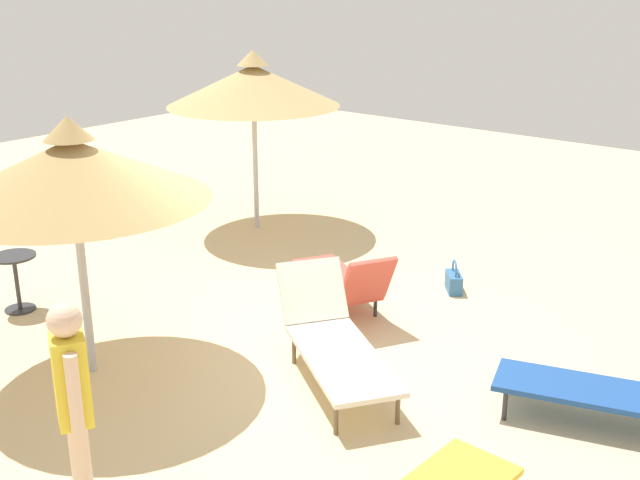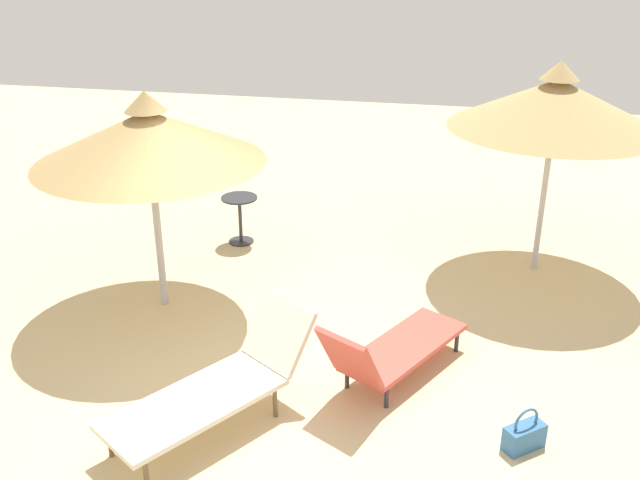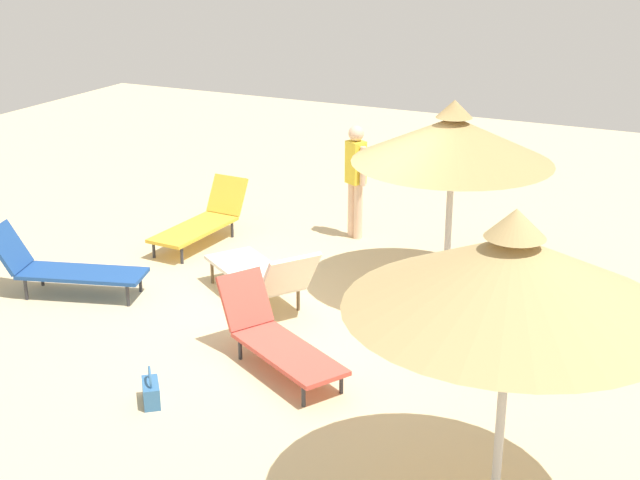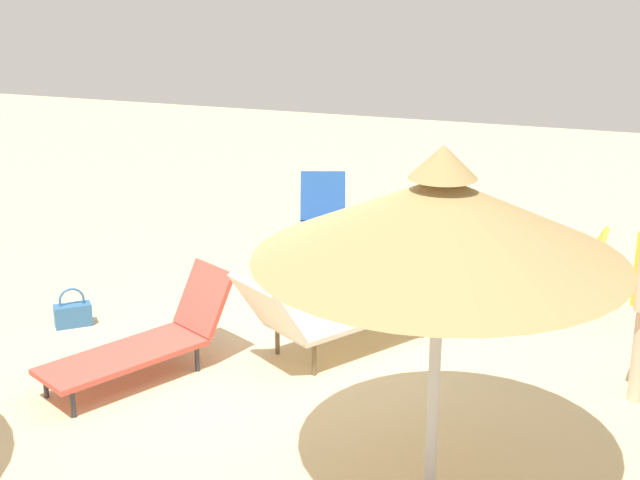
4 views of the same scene
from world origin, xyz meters
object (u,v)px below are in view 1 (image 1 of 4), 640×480
object	(u,v)px
parasol_umbrella_near_left	(72,170)
handbag	(454,281)
parasol_umbrella_far_left	(253,85)
lounge_chair_edge	(623,388)
lounge_chair_back	(344,280)
lounge_chair_front	(333,339)
side_table_round	(16,273)
person_standing_center	(74,405)

from	to	relation	value
parasol_umbrella_near_left	handbag	bearing A→B (deg)	-113.58
parasol_umbrella_far_left	lounge_chair_edge	size ratio (longest dim) A/B	1.32
lounge_chair_back	lounge_chair_front	size ratio (longest dim) A/B	0.92
lounge_chair_edge	lounge_chair_back	size ratio (longest dim) A/B	1.10
handbag	side_table_round	size ratio (longest dim) A/B	0.60
parasol_umbrella_near_left	side_table_round	xyz separation A→B (m)	(1.88, -0.35, -1.57)
lounge_chair_edge	handbag	bearing A→B (deg)	-33.97
parasol_umbrella_far_left	lounge_chair_edge	distance (m)	6.85
lounge_chair_front	person_standing_center	bearing A→B (deg)	89.44
parasol_umbrella_far_left	side_table_round	bearing A→B (deg)	89.72
lounge_chair_back	person_standing_center	size ratio (longest dim) A/B	1.07
lounge_chair_edge	person_standing_center	distance (m)	4.46
parasol_umbrella_near_left	person_standing_center	world-z (taller)	parasol_umbrella_near_left
handbag	lounge_chair_back	bearing A→B (deg)	58.84
lounge_chair_edge	side_table_round	bearing A→B (deg)	16.71
handbag	side_table_round	world-z (taller)	side_table_round
person_standing_center	lounge_chair_front	bearing A→B (deg)	-90.56
handbag	side_table_round	bearing A→B (deg)	45.29
lounge_chair_back	person_standing_center	bearing A→B (deg)	102.32
lounge_chair_edge	parasol_umbrella_far_left	bearing A→B (deg)	-18.55
person_standing_center	lounge_chair_edge	bearing A→B (deg)	-124.18
parasol_umbrella_near_left	person_standing_center	distance (m)	2.61
lounge_chair_front	handbag	world-z (taller)	lounge_chair_front
lounge_chair_back	handbag	xyz separation A→B (m)	(-0.75, -1.24, -0.22)
parasol_umbrella_near_left	lounge_chair_back	size ratio (longest dim) A/B	1.37
side_table_round	lounge_chair_front	bearing A→B (deg)	-165.03
person_standing_center	side_table_round	distance (m)	4.23
parasol_umbrella_far_left	side_table_round	size ratio (longest dim) A/B	3.94
parasol_umbrella_near_left	lounge_chair_edge	size ratio (longest dim) A/B	1.25
parasol_umbrella_far_left	parasol_umbrella_near_left	distance (m)	4.72
person_standing_center	handbag	distance (m)	5.51
parasol_umbrella_far_left	side_table_round	xyz separation A→B (m)	(0.02, 3.99, -1.71)
parasol_umbrella_near_left	lounge_chair_edge	xyz separation A→B (m)	(-4.40, -2.24, -1.65)
person_standing_center	parasol_umbrella_far_left	bearing A→B (deg)	-56.72
lounge_chair_front	side_table_round	size ratio (longest dim) A/B	2.97
side_table_round	handbag	bearing A→B (deg)	-134.71
lounge_chair_edge	person_standing_center	world-z (taller)	person_standing_center
lounge_chair_back	lounge_chair_front	bearing A→B (deg)	123.92
lounge_chair_back	person_standing_center	world-z (taller)	person_standing_center
parasol_umbrella_near_left	lounge_chair_edge	distance (m)	5.21
parasol_umbrella_far_left	handbag	size ratio (longest dim) A/B	6.56
lounge_chair_back	handbag	size ratio (longest dim) A/B	4.54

